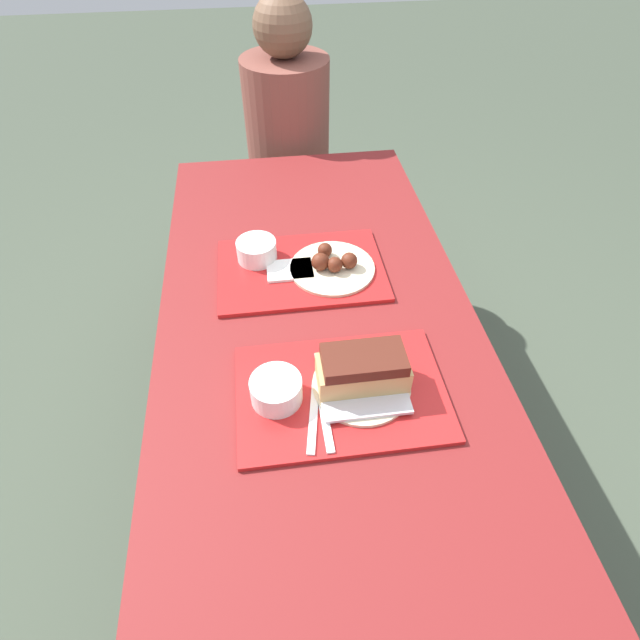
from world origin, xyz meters
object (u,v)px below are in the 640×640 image
at_px(bowl_coleslaw_far, 257,249).
at_px(tray_far, 301,270).
at_px(brisket_sandwich_plate, 362,373).
at_px(person_seated_across, 287,120).
at_px(bowl_coleslaw_near, 276,389).
at_px(wings_plate_far, 332,264).
at_px(tray_near, 341,393).

bearing_deg(bowl_coleslaw_far, tray_far, -26.85).
xyz_separation_m(brisket_sandwich_plate, bowl_coleslaw_far, (-0.20, 0.46, -0.01)).
xyz_separation_m(tray_far, brisket_sandwich_plate, (0.08, -0.40, 0.05)).
bearing_deg(person_seated_across, bowl_coleslaw_near, -95.95).
bearing_deg(person_seated_across, tray_far, -92.55).
bearing_deg(wings_plate_far, tray_far, 170.72).
height_order(tray_far, person_seated_across, person_seated_across).
bearing_deg(tray_near, bowl_coleslaw_far, 108.19).
distance_m(brisket_sandwich_plate, wings_plate_far, 0.39).
xyz_separation_m(wings_plate_far, person_seated_across, (-0.04, 0.88, 0.01)).
bearing_deg(bowl_coleslaw_far, wings_plate_far, -19.98).
relative_size(brisket_sandwich_plate, bowl_coleslaw_far, 1.95).
xyz_separation_m(bowl_coleslaw_far, person_seated_across, (0.15, 0.81, -0.01)).
relative_size(bowl_coleslaw_far, wings_plate_far, 0.47).
distance_m(tray_near, brisket_sandwich_plate, 0.07).
height_order(brisket_sandwich_plate, wings_plate_far, brisket_sandwich_plate).
relative_size(bowl_coleslaw_far, person_seated_across, 0.14).
relative_size(brisket_sandwich_plate, wings_plate_far, 0.93).
relative_size(bowl_coleslaw_near, bowl_coleslaw_far, 1.00).
bearing_deg(tray_far, bowl_coleslaw_near, -102.93).
bearing_deg(bowl_coleslaw_far, person_seated_across, 79.34).
bearing_deg(brisket_sandwich_plate, tray_near, -169.75).
relative_size(tray_near, wings_plate_far, 1.95).
bearing_deg(person_seated_across, tray_near, -89.90).
bearing_deg(wings_plate_far, bowl_coleslaw_near, -113.77).
distance_m(tray_far, person_seated_across, 0.86).
bearing_deg(brisket_sandwich_plate, person_seated_across, 92.09).
relative_size(wings_plate_far, person_seated_across, 0.30).
relative_size(tray_near, brisket_sandwich_plate, 2.10).
height_order(tray_far, bowl_coleslaw_far, bowl_coleslaw_far).
relative_size(tray_far, bowl_coleslaw_near, 4.11).
height_order(tray_far, brisket_sandwich_plate, brisket_sandwich_plate).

